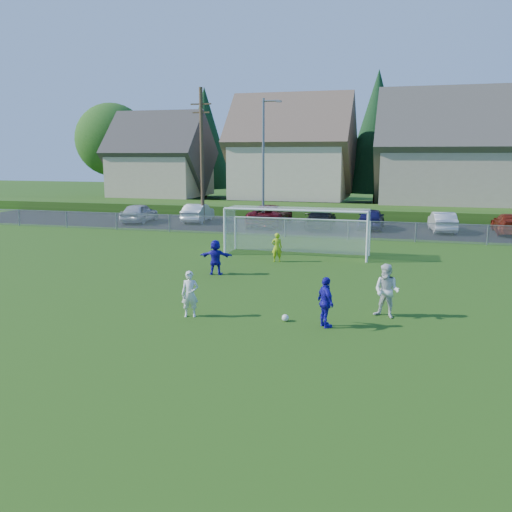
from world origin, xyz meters
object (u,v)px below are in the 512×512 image
object	(u,v)px
car_b	(198,213)
car_e	(371,218)
car_c	(270,215)
soccer_goal	(298,224)
car_a	(139,213)
player_white_a	(190,294)
player_blue_b	(216,257)
car_f	(442,222)
soccer_ball	(285,318)
car_d	(321,219)
player_white_b	(387,291)
player_blue_a	(326,302)
car_g	(510,224)
goalkeeper	(277,247)

from	to	relation	value
car_b	car_e	distance (m)	13.23
car_c	soccer_goal	size ratio (longest dim) A/B	0.76
car_a	soccer_goal	bearing A→B (deg)	140.19
player_white_a	soccer_goal	bearing A→B (deg)	67.69
car_b	player_blue_b	bearing A→B (deg)	109.33
player_white_a	car_f	world-z (taller)	player_white_a
soccer_ball	car_d	xyz separation A→B (m)	(-2.28, 21.64, 0.58)
player_white_b	car_b	distance (m)	26.50
player_blue_a	car_e	size ratio (longest dim) A/B	0.36
car_e	player_blue_a	bearing A→B (deg)	90.25
player_blue_a	car_a	size ratio (longest dim) A/B	0.36
car_c	car_d	world-z (taller)	car_c
player_white_b	car_g	bearing A→B (deg)	91.83
car_f	car_g	world-z (taller)	car_g
car_e	soccer_goal	distance (m)	11.70
car_c	car_f	xyz separation A→B (m)	(12.00, 0.25, -0.11)
soccer_ball	player_white_a	bearing A→B (deg)	-173.68
player_white_a	car_e	world-z (taller)	player_white_a
player_blue_a	car_b	world-z (taller)	player_blue_a
player_blue_a	car_g	distance (m)	24.44
player_white_b	player_blue_b	bearing A→B (deg)	169.14
soccer_ball	player_white_a	size ratio (longest dim) A/B	0.15
car_g	soccer_goal	size ratio (longest dim) A/B	0.63
car_a	car_c	distance (m)	10.29
car_d	car_f	world-z (taller)	car_d
car_g	soccer_goal	distance (m)	16.44
car_e	soccer_goal	world-z (taller)	soccer_goal
car_a	car_f	xyz separation A→B (m)	(22.27, 0.83, -0.05)
car_c	car_d	distance (m)	3.86
player_white_a	soccer_goal	distance (m)	11.81
player_blue_a	car_g	xyz separation A→B (m)	(8.83, 22.80, -0.10)
player_white_a	car_e	bearing A→B (deg)	63.09
car_a	car_b	xyz separation A→B (m)	(4.28, 1.43, -0.03)
goalkeeper	car_b	xyz separation A→B (m)	(-9.58, 13.74, -0.01)
player_white_b	car_e	size ratio (longest dim) A/B	0.41
player_white_b	car_c	distance (m)	22.82
goalkeeper	car_f	bearing A→B (deg)	-141.61
car_e	car_f	size ratio (longest dim) A/B	1.05
goalkeeper	car_b	bearing A→B (deg)	-74.12
soccer_ball	soccer_goal	bearing A→B (deg)	99.43
car_a	car_d	bearing A→B (deg)	175.57
car_d	soccer_goal	xyz separation A→B (m)	(0.39, -10.27, 0.93)
player_white_a	car_g	xyz separation A→B (m)	(13.21, 22.89, -0.07)
car_e	car_c	bearing A→B (deg)	3.35
player_white_a	car_a	size ratio (longest dim) A/B	0.35
soccer_ball	goalkeeper	size ratio (longest dim) A/B	0.15
car_e	car_a	bearing A→B (deg)	3.20
player_white_a	car_d	size ratio (longest dim) A/B	0.32
player_white_b	goalkeeper	bearing A→B (deg)	144.95
player_white_b	car_f	bearing A→B (deg)	102.58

